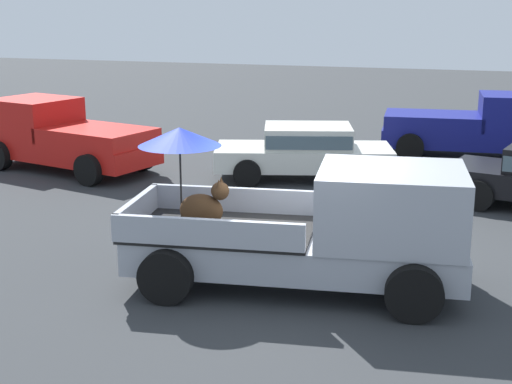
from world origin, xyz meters
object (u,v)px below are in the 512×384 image
object	(u,v)px
pickup_truck_main	(322,226)
parked_sedan_near	(305,149)
pickup_truck_far	(477,126)
pickup_truck_red	(63,136)

from	to	relation	value
pickup_truck_main	parked_sedan_near	xyz separation A→B (m)	(-2.06, 6.88, -0.24)
pickup_truck_main	parked_sedan_near	distance (m)	7.18
pickup_truck_far	pickup_truck_red	bearing A→B (deg)	-159.08
parked_sedan_near	pickup_truck_main	bearing A→B (deg)	90.20
pickup_truck_red	parked_sedan_near	world-z (taller)	pickup_truck_red
pickup_truck_red	pickup_truck_far	size ratio (longest dim) A/B	1.03
pickup_truck_main	pickup_truck_red	world-z (taller)	pickup_truck_main
pickup_truck_main	pickup_truck_far	bearing A→B (deg)	72.26
pickup_truck_main	pickup_truck_red	bearing A→B (deg)	136.43
pickup_truck_red	parked_sedan_near	size ratio (longest dim) A/B	1.10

